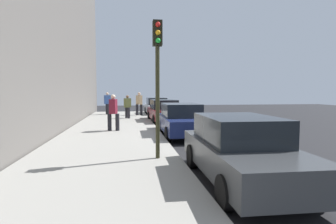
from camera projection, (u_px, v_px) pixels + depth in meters
The scene contains 12 objects.
ground_plane at pixel (183, 136), 12.91m from camera, with size 56.00×56.00×0.00m, color black.
sidewalk at pixel (111, 136), 12.43m from camera, with size 28.00×4.60×0.15m, color gray.
lane_stripe_centre at pixel (247, 134), 13.37m from camera, with size 28.00×0.14×0.01m, color gold.
parked_car_silver at pixel (157, 106), 24.02m from camera, with size 4.21×1.96×1.51m.
parked_car_maroon at pixel (164, 111), 18.39m from camera, with size 4.34×2.03×1.51m.
parked_car_navy at pixel (181, 120), 12.80m from camera, with size 4.38×1.90×1.51m.
parked_car_charcoal at pixel (240, 149), 6.31m from camera, with size 4.46×1.96×1.51m.
pedestrian_burgundy_coat at pixel (113, 111), 13.51m from camera, with size 0.53×0.58×1.78m.
pedestrian_olive_coat at pixel (128, 106), 19.73m from camera, with size 0.50×0.53×1.65m.
pedestrian_tan_coat at pixel (139, 103), 22.33m from camera, with size 0.59×0.56×1.85m.
pedestrian_blue_coat at pixel (107, 103), 23.06m from camera, with size 0.58×0.57×1.84m.
traffic_light_pole at pixel (158, 65), 7.79m from camera, with size 0.35×0.26×3.92m.
Camera 1 is at (12.55, -2.52, 2.10)m, focal length 29.40 mm.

